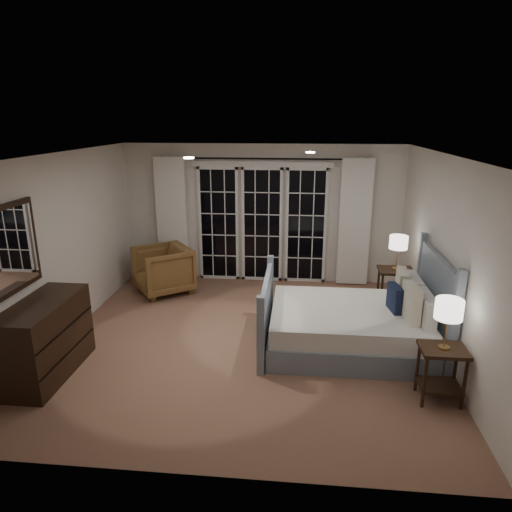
# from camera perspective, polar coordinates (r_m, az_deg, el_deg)

# --- Properties ---
(floor) EXTENTS (5.00, 5.00, 0.00)m
(floor) POSITION_cam_1_polar(r_m,az_deg,el_deg) (6.38, -1.23, -10.46)
(floor) COLOR #8A614A
(floor) RESTS_ON ground
(ceiling) EXTENTS (5.00, 5.00, 0.00)m
(ceiling) POSITION_cam_1_polar(r_m,az_deg,el_deg) (5.68, -1.39, 12.55)
(ceiling) COLOR silver
(ceiling) RESTS_ON wall_back
(wall_left) EXTENTS (0.02, 5.00, 2.50)m
(wall_left) POSITION_cam_1_polar(r_m,az_deg,el_deg) (6.68, -23.12, 0.94)
(wall_left) COLOR silver
(wall_left) RESTS_ON floor
(wall_right) EXTENTS (0.02, 5.00, 2.50)m
(wall_right) POSITION_cam_1_polar(r_m,az_deg,el_deg) (6.14, 22.54, -0.32)
(wall_right) COLOR silver
(wall_right) RESTS_ON floor
(wall_back) EXTENTS (5.00, 0.02, 2.50)m
(wall_back) POSITION_cam_1_polar(r_m,az_deg,el_deg) (8.32, 0.77, 5.26)
(wall_back) COLOR silver
(wall_back) RESTS_ON floor
(wall_front) EXTENTS (5.00, 0.02, 2.50)m
(wall_front) POSITION_cam_1_polar(r_m,az_deg,el_deg) (3.61, -6.17, -10.97)
(wall_front) COLOR silver
(wall_front) RESTS_ON floor
(french_doors) EXTENTS (2.50, 0.04, 2.20)m
(french_doors) POSITION_cam_1_polar(r_m,az_deg,el_deg) (8.32, 0.74, 4.12)
(french_doors) COLOR black
(french_doors) RESTS_ON wall_back
(curtain_rod) EXTENTS (3.50, 0.03, 0.03)m
(curtain_rod) POSITION_cam_1_polar(r_m,az_deg,el_deg) (8.08, 0.74, 12.08)
(curtain_rod) COLOR black
(curtain_rod) RESTS_ON wall_back
(curtain_left) EXTENTS (0.55, 0.10, 2.25)m
(curtain_left) POSITION_cam_1_polar(r_m,az_deg,el_deg) (8.52, -10.46, 4.57)
(curtain_left) COLOR white
(curtain_left) RESTS_ON curtain_rod
(curtain_right) EXTENTS (0.55, 0.10, 2.25)m
(curtain_right) POSITION_cam_1_polar(r_m,az_deg,el_deg) (8.25, 12.22, 4.06)
(curtain_right) COLOR white
(curtain_right) RESTS_ON curtain_rod
(downlight_a) EXTENTS (0.12, 0.12, 0.01)m
(downlight_a) POSITION_cam_1_polar(r_m,az_deg,el_deg) (6.24, 6.80, 12.74)
(downlight_a) COLOR white
(downlight_a) RESTS_ON ceiling
(downlight_b) EXTENTS (0.12, 0.12, 0.01)m
(downlight_b) POSITION_cam_1_polar(r_m,az_deg,el_deg) (5.39, -8.40, 12.04)
(downlight_b) COLOR white
(downlight_b) RESTS_ON ceiling
(bed) EXTENTS (2.21, 1.59, 1.29)m
(bed) POSITION_cam_1_polar(r_m,az_deg,el_deg) (6.20, 11.96, -8.33)
(bed) COLOR slate
(bed) RESTS_ON floor
(nightstand_left) EXTENTS (0.48, 0.38, 0.62)m
(nightstand_left) POSITION_cam_1_polar(r_m,az_deg,el_deg) (5.35, 22.17, -12.64)
(nightstand_left) COLOR black
(nightstand_left) RESTS_ON floor
(nightstand_right) EXTENTS (0.53, 0.42, 0.69)m
(nightstand_right) POSITION_cam_1_polar(r_m,az_deg,el_deg) (7.45, 16.95, -3.28)
(nightstand_right) COLOR black
(nightstand_right) RESTS_ON floor
(lamp_left) EXTENTS (0.28, 0.28, 0.55)m
(lamp_left) POSITION_cam_1_polar(r_m,az_deg,el_deg) (5.08, 22.98, -6.21)
(lamp_left) COLOR #B68749
(lamp_left) RESTS_ON nightstand_left
(lamp_right) EXTENTS (0.28, 0.28, 0.53)m
(lamp_right) POSITION_cam_1_polar(r_m,az_deg,el_deg) (7.26, 17.39, 1.58)
(lamp_right) COLOR #B68749
(lamp_right) RESTS_ON nightstand_right
(armchair) EXTENTS (1.24, 1.23, 0.81)m
(armchair) POSITION_cam_1_polar(r_m,az_deg,el_deg) (8.06, -11.55, -1.70)
(armchair) COLOR brown
(armchair) RESTS_ON floor
(dresser) EXTENTS (0.55, 1.29, 0.92)m
(dresser) POSITION_cam_1_polar(r_m,az_deg,el_deg) (5.94, -24.82, -9.38)
(dresser) COLOR black
(dresser) RESTS_ON floor
(mirror) EXTENTS (0.05, 0.85, 1.00)m
(mirror) POSITION_cam_1_polar(r_m,az_deg,el_deg) (5.70, -28.21, 0.83)
(mirror) COLOR black
(mirror) RESTS_ON wall_left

